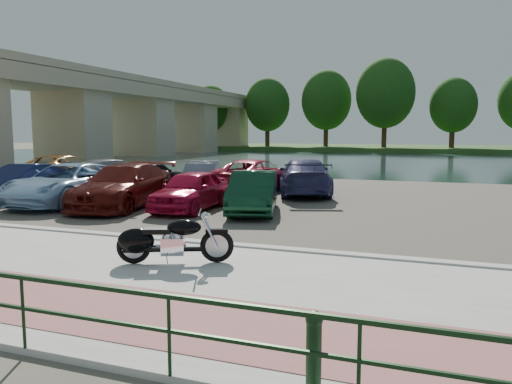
# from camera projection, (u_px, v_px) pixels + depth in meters

# --- Properties ---
(ground) EXTENTS (200.00, 200.00, 0.00)m
(ground) POSITION_uv_depth(u_px,v_px,m) (184.00, 271.00, 9.77)
(ground) COLOR #595447
(ground) RESTS_ON ground
(promenade) EXTENTS (60.00, 6.00, 0.10)m
(promenade) POSITION_uv_depth(u_px,v_px,m) (157.00, 283.00, 8.84)
(promenade) COLOR #A6A49C
(promenade) RESTS_ON ground
(pink_path) EXTENTS (60.00, 2.00, 0.01)m
(pink_path) POSITION_uv_depth(u_px,v_px,m) (103.00, 307.00, 7.43)
(pink_path) COLOR #975655
(pink_path) RESTS_ON promenade
(kerb) EXTENTS (60.00, 0.30, 0.14)m
(kerb) POSITION_uv_depth(u_px,v_px,m) (225.00, 246.00, 11.63)
(kerb) COLOR #A6A49C
(kerb) RESTS_ON ground
(parking_lot) EXTENTS (60.00, 18.00, 0.04)m
(parking_lot) POSITION_uv_depth(u_px,v_px,m) (316.00, 200.00, 20.02)
(parking_lot) COLOR #48443A
(parking_lot) RESTS_ON ground
(river) EXTENTS (120.00, 40.00, 0.00)m
(river) POSITION_uv_depth(u_px,v_px,m) (388.00, 161.00, 47.03)
(river) COLOR #172A29
(river) RESTS_ON ground
(far_bank) EXTENTS (120.00, 24.00, 0.60)m
(far_bank) POSITION_uv_depth(u_px,v_px,m) (409.00, 148.00, 76.79)
(far_bank) COLOR #234B1B
(far_bank) RESTS_ON ground
(bridge) EXTENTS (7.00, 56.00, 8.55)m
(bridge) POSITION_uv_depth(u_px,v_px,m) (139.00, 108.00, 56.97)
(bridge) COLOR tan
(bridge) RESTS_ON ground
(railing) EXTENTS (24.04, 0.05, 0.90)m
(railing) POSITION_uv_depth(u_px,v_px,m) (22.00, 293.00, 5.96)
(railing) COLOR black
(railing) RESTS_ON promenade
(far_trees) EXTENTS (70.25, 10.68, 12.52)m
(far_trees) POSITION_uv_depth(u_px,v_px,m) (441.00, 98.00, 68.66)
(far_trees) COLOR #352313
(far_trees) RESTS_ON far_bank
(motorcycle) EXTENTS (2.20, 1.16, 1.05)m
(motorcycle) POSITION_uv_depth(u_px,v_px,m) (164.00, 240.00, 9.91)
(motorcycle) COLOR black
(motorcycle) RESTS_ON promenade
(car_1) EXTENTS (1.64, 4.31, 1.40)m
(car_1) POSITION_uv_depth(u_px,v_px,m) (22.00, 182.00, 19.82)
(car_1) COLOR #141C40
(car_1) RESTS_ON parking_lot
(car_2) EXTENTS (2.82, 5.59, 1.52)m
(car_2) POSITION_uv_depth(u_px,v_px,m) (68.00, 184.00, 18.53)
(car_2) COLOR #97BADB
(car_2) RESTS_ON parking_lot
(car_3) EXTENTS (2.84, 5.55, 1.54)m
(car_3) POSITION_uv_depth(u_px,v_px,m) (124.00, 186.00, 17.72)
(car_3) COLOR #4E0F0B
(car_3) RESTS_ON parking_lot
(car_4) EXTENTS (1.83, 4.12, 1.38)m
(car_4) POSITION_uv_depth(u_px,v_px,m) (191.00, 190.00, 17.11)
(car_4) COLOR #AD0B31
(car_4) RESTS_ON parking_lot
(car_5) EXTENTS (2.55, 4.41, 1.37)m
(car_5) POSITION_uv_depth(u_px,v_px,m) (253.00, 192.00, 16.58)
(car_5) COLOR #0F3821
(car_5) RESTS_ON parking_lot
(car_6) EXTENTS (3.07, 5.71, 1.52)m
(car_6) POSITION_uv_depth(u_px,v_px,m) (64.00, 170.00, 25.70)
(car_6) COLOR #905F21
(car_6) RESTS_ON parking_lot
(car_7) EXTENTS (3.33, 4.97, 1.34)m
(car_7) POSITION_uv_depth(u_px,v_px,m) (114.00, 172.00, 25.25)
(car_7) COLOR gray
(car_7) RESTS_ON parking_lot
(car_8) EXTENTS (1.74, 3.84, 1.28)m
(car_8) POSITION_uv_depth(u_px,v_px,m) (153.00, 174.00, 24.17)
(car_8) COLOR black
(car_8) RESTS_ON parking_lot
(car_9) EXTENTS (2.53, 4.28, 1.33)m
(car_9) POSITION_uv_depth(u_px,v_px,m) (205.00, 175.00, 23.73)
(car_9) COLOR slate
(car_9) RESTS_ON parking_lot
(car_10) EXTENTS (2.69, 5.33, 1.44)m
(car_10) POSITION_uv_depth(u_px,v_px,m) (254.00, 175.00, 22.91)
(car_10) COLOR #AB1C38
(car_10) RESTS_ON parking_lot
(car_11) EXTENTS (3.66, 5.68, 1.53)m
(car_11) POSITION_uv_depth(u_px,v_px,m) (304.00, 177.00, 21.43)
(car_11) COLOR navy
(car_11) RESTS_ON parking_lot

